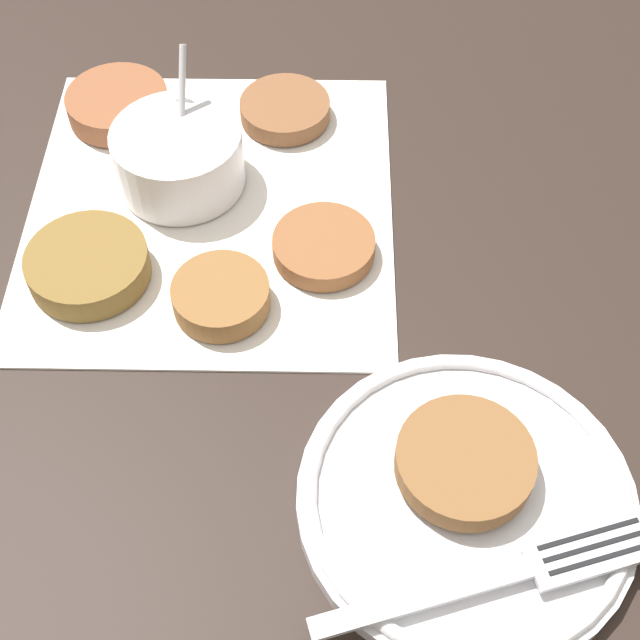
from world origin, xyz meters
TOP-DOWN VIEW (x-y plane):
  - ground_plane at (0.00, 0.00)m, footprint 4.00×4.00m
  - napkin at (0.02, 0.00)m, footprint 0.31×0.29m
  - sauce_bowl at (0.04, 0.03)m, footprint 0.10×0.09m
  - fritter_0 at (-0.02, -0.09)m, footprint 0.07×0.07m
  - fritter_1 at (-0.06, 0.07)m, footprint 0.08×0.08m
  - fritter_2 at (0.12, -0.04)m, footprint 0.07×0.07m
  - fritter_3 at (0.11, 0.09)m, footprint 0.08×0.08m
  - fritter_4 at (-0.07, -0.03)m, footprint 0.06×0.06m
  - serving_plate at (-0.19, -0.19)m, footprint 0.19×0.19m
  - fritter_on_plate at (-0.18, -0.19)m, footprint 0.08×0.08m
  - fork at (-0.24, -0.22)m, footprint 0.10×0.19m

SIDE VIEW (x-z plane):
  - ground_plane at x=0.00m, z-range 0.00..0.00m
  - napkin at x=0.02m, z-range 0.00..0.00m
  - serving_plate at x=-0.19m, z-range 0.00..0.02m
  - fritter_0 at x=-0.02m, z-range 0.00..0.02m
  - fritter_2 at x=0.12m, z-range 0.00..0.02m
  - fritter_4 at x=-0.07m, z-range 0.00..0.02m
  - fritter_3 at x=0.11m, z-range 0.00..0.02m
  - fritter_1 at x=-0.06m, z-range 0.00..0.02m
  - fork at x=-0.24m, z-range 0.02..0.02m
  - sauce_bowl at x=0.04m, z-range -0.02..0.07m
  - fritter_on_plate at x=-0.18m, z-range 0.02..0.03m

